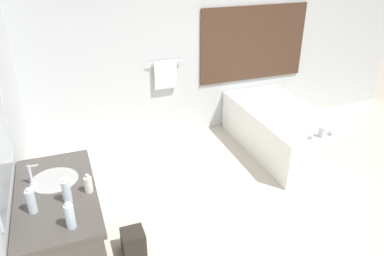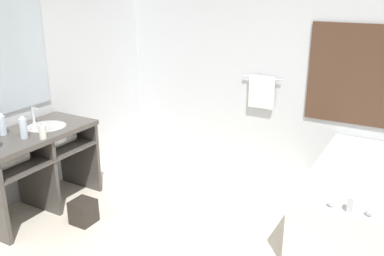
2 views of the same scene
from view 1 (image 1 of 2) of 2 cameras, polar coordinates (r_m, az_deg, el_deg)
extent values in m
plane|color=beige|center=(4.15, 9.34, -13.78)|extent=(16.00, 16.00, 0.00)
cube|color=silver|center=(5.36, -1.30, 12.49)|extent=(7.40, 0.06, 2.70)
cube|color=#4C3323|center=(5.78, 9.38, 12.58)|extent=(1.70, 0.02, 1.10)
cylinder|color=silver|center=(5.27, -4.16, 9.89)|extent=(0.50, 0.02, 0.02)
cube|color=white|center=(5.31, -4.06, 8.11)|extent=(0.32, 0.04, 0.40)
cube|color=#4C4742|center=(3.27, -20.04, -9.54)|extent=(0.63, 1.25, 0.05)
cube|color=#4C4742|center=(3.40, -19.43, -12.66)|extent=(0.60, 1.18, 0.02)
cylinder|color=white|center=(3.45, -20.03, -8.44)|extent=(0.39, 0.39, 0.15)
cube|color=#4C4742|center=(3.53, -18.93, -15.15)|extent=(0.58, 0.04, 0.80)
cube|color=#4C4742|center=(4.00, -19.42, -9.58)|extent=(0.58, 0.04, 0.80)
cylinder|color=white|center=(3.11, -18.46, -14.96)|extent=(0.13, 0.34, 0.13)
cylinder|color=white|center=(3.61, -19.10, -8.60)|extent=(0.13, 0.34, 0.13)
cylinder|color=silver|center=(3.42, -23.16, -7.71)|extent=(0.04, 0.04, 0.02)
cylinder|color=silver|center=(3.37, -23.44, -6.44)|extent=(0.02, 0.02, 0.16)
cube|color=silver|center=(3.33, -22.97, -5.33)|extent=(0.07, 0.01, 0.01)
cube|color=white|center=(5.38, 13.29, -0.21)|extent=(0.94, 1.85, 0.59)
ellipsoid|color=white|center=(5.32, 13.45, 1.19)|extent=(0.67, 1.33, 0.30)
cube|color=silver|center=(4.65, 19.14, -0.63)|extent=(0.04, 0.07, 0.12)
sphere|color=silver|center=(4.58, 17.71, -1.25)|extent=(0.06, 0.06, 0.06)
sphere|color=silver|center=(4.74, 20.42, -0.67)|extent=(0.06, 0.06, 0.06)
cylinder|color=silver|center=(3.05, -23.31, -10.24)|extent=(0.07, 0.07, 0.19)
cylinder|color=white|center=(2.99, -23.67, -8.63)|extent=(0.04, 0.04, 0.02)
cylinder|color=silver|center=(3.06, -18.56, -9.15)|extent=(0.07, 0.07, 0.19)
cylinder|color=white|center=(3.01, -18.85, -7.52)|extent=(0.04, 0.04, 0.02)
cylinder|color=silver|center=(2.81, -18.09, -12.68)|extent=(0.07, 0.07, 0.19)
cylinder|color=white|center=(2.75, -18.40, -10.97)|extent=(0.04, 0.04, 0.02)
cylinder|color=white|center=(3.14, -15.52, -8.32)|extent=(0.06, 0.06, 0.13)
cylinder|color=silver|center=(3.09, -15.70, -7.07)|extent=(0.03, 0.03, 0.03)
cube|color=#2D2823|center=(3.74, -8.93, -16.74)|extent=(0.21, 0.21, 0.24)
camera|label=2|loc=(3.19, 68.14, 2.33)|focal=40.00mm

